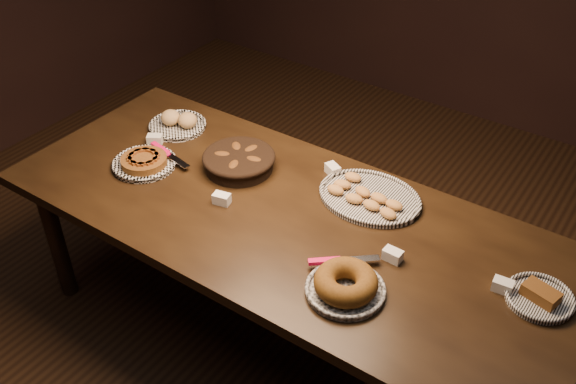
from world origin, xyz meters
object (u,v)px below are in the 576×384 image
Objects in this scene: apple_tart_plate at (145,162)px; bundt_cake_plate at (346,285)px; buffet_table at (284,227)px; madeleine_platter at (368,197)px.

bundt_cake_plate is (1.14, -0.17, 0.02)m from apple_tart_plate.
bundt_cake_plate reaches higher than buffet_table.
apple_tart_plate reaches higher than madeleine_platter.
buffet_table is 7.08× the size of apple_tart_plate.
apple_tart_plate is (-0.71, -0.08, 0.09)m from buffet_table.
bundt_cake_plate is (0.43, -0.24, 0.11)m from buffet_table.
bundt_cake_plate is at bearing -47.22° from madeleine_platter.
buffet_table is 5.47× the size of madeleine_platter.
bundt_cake_plate reaches higher than apple_tart_plate.
bundt_cake_plate is (0.19, -0.51, 0.02)m from madeleine_platter.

